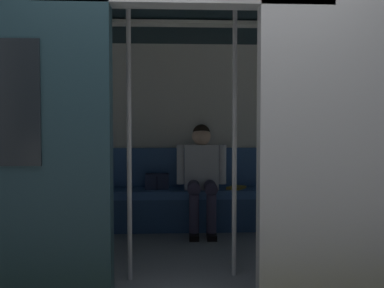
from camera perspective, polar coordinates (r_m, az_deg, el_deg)
train_car at (r=3.89m, az=-2.35°, el=6.81°), size 6.40×2.60×2.24m
bench_seat at (r=4.91m, az=-1.75°, el=-7.20°), size 3.13×0.44×0.46m
person_seated at (r=4.82m, az=1.27°, el=-3.45°), size 0.55×0.68×1.18m
handbag at (r=4.94m, az=-4.59°, el=-4.89°), size 0.26×0.15×0.17m
book at (r=4.97m, az=5.82°, el=-5.69°), size 0.25×0.27×0.03m
grab_pole_door at (r=3.30m, az=-8.22°, el=0.22°), size 0.04×0.04×2.10m
grab_pole_far at (r=3.38m, az=5.57°, el=0.30°), size 0.04×0.04×2.10m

